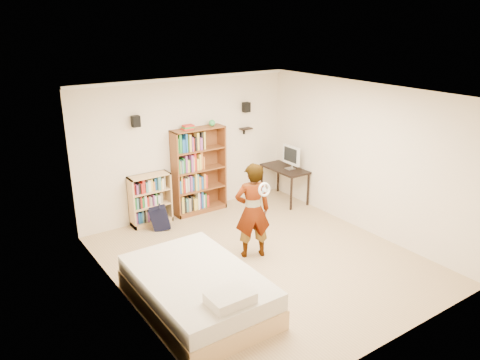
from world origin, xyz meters
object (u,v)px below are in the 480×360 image
object	(u,v)px
computer_desk	(284,184)
person	(253,211)
low_bookshelf	(150,199)
daybed	(197,286)
tall_bookshelf	(199,171)

from	to	relation	value
computer_desk	person	distance (m)	2.61
low_bookshelf	person	size ratio (longest dim) A/B	0.61
low_bookshelf	person	world-z (taller)	person
low_bookshelf	daybed	distance (m)	2.95
tall_bookshelf	daybed	bearing A→B (deg)	-120.49
low_bookshelf	daybed	xyz separation A→B (m)	(-0.62, -2.88, -0.17)
low_bookshelf	daybed	size ratio (longest dim) A/B	0.45
low_bookshelf	daybed	world-z (taller)	low_bookshelf
computer_desk	person	xyz separation A→B (m)	(-2.01, -1.61, 0.44)
computer_desk	person	size ratio (longest dim) A/B	0.67
tall_bookshelf	person	world-z (taller)	tall_bookshelf
tall_bookshelf	person	xyz separation A→B (m)	(-0.22, -2.11, -0.06)
tall_bookshelf	low_bookshelf	distance (m)	1.13
tall_bookshelf	person	size ratio (longest dim) A/B	1.08
low_bookshelf	person	bearing A→B (deg)	-68.25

